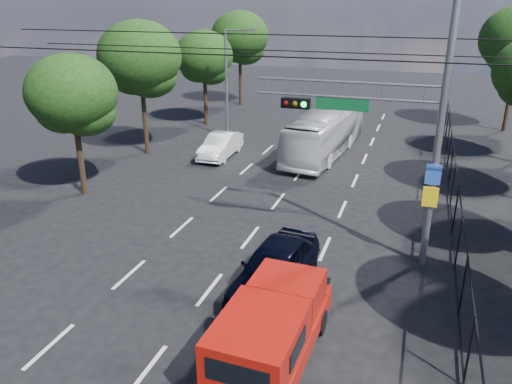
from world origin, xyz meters
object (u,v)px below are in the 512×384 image
at_px(navy_hatchback, 275,267).
at_px(white_van, 221,145).
at_px(red_pickup, 272,328).
at_px(signal_mast, 402,116).
at_px(white_bus, 325,133).

distance_m(navy_hatchback, white_van, 14.86).
relative_size(red_pickup, white_van, 1.28).
distance_m(signal_mast, navy_hatchback, 6.42).
distance_m(red_pickup, white_van, 18.30).
bearing_deg(white_van, signal_mast, -43.80).
distance_m(white_bus, white_van, 6.30).
xyz_separation_m(red_pickup, white_bus, (-2.38, 18.82, 0.31)).
relative_size(navy_hatchback, white_bus, 0.48).
bearing_deg(white_bus, white_van, -151.41).
xyz_separation_m(signal_mast, navy_hatchback, (-3.28, -3.27, -4.44)).
bearing_deg(white_van, red_pickup, -64.63).
height_order(signal_mast, white_van, signal_mast).
height_order(signal_mast, red_pickup, signal_mast).
xyz_separation_m(navy_hatchback, white_bus, (-1.46, 15.41, 0.56)).
bearing_deg(red_pickup, white_bus, 97.21).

